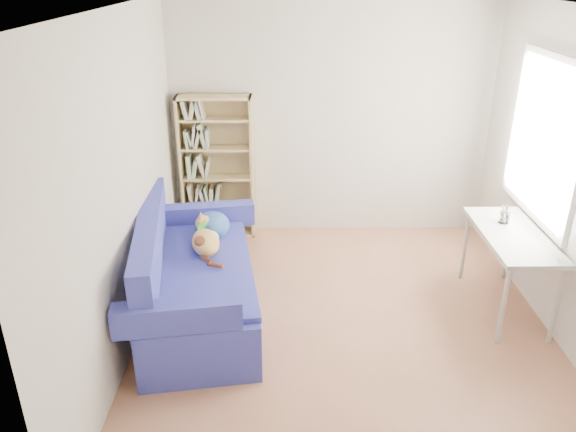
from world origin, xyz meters
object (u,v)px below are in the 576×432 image
Objects in this scene: bookshelf at (218,173)px; pen_cup at (504,216)px; sofa at (193,279)px; desk at (512,242)px.

pen_cup is (2.71, -1.35, 0.07)m from bookshelf.
bookshelf is at bearing 79.51° from sofa.
bookshelf is (0.06, 1.66, 0.39)m from sofa.
bookshelf reaches higher than desk.
sofa is 2.83m from pen_cup.
desk is at bearing -6.51° from sofa.
desk is 6.81× the size of pen_cup.
pen_cup is at bearing 92.24° from desk.
desk is at bearing -29.96° from bookshelf.
sofa is 1.79× the size of desk.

